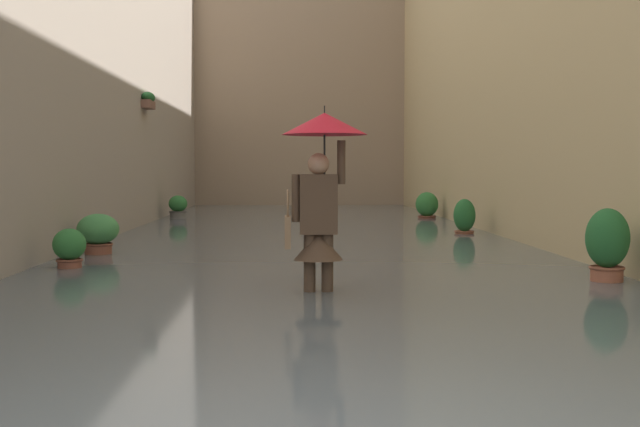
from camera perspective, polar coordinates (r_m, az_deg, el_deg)
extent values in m
plane|color=slate|center=(15.05, -0.96, -2.33)|extent=(60.00, 60.00, 0.00)
cube|color=#515B60|center=(15.04, -0.96, -1.92)|extent=(7.94, 29.97, 0.22)
cube|color=brown|center=(18.09, -12.30, 7.69)|extent=(0.20, 0.70, 0.18)
ellipsoid|color=#23602D|center=(18.10, -12.31, 8.20)|extent=(0.28, 0.76, 0.24)
cube|color=gray|center=(28.04, -1.50, 9.78)|extent=(10.74, 1.80, 9.30)
cube|color=black|center=(8.07, -0.75, -6.84)|extent=(0.11, 0.24, 0.10)
cylinder|color=#4C3828|center=(8.01, -0.75, -4.00)|extent=(0.12, 0.12, 0.71)
cube|color=black|center=(8.08, 0.54, -6.83)|extent=(0.11, 0.24, 0.10)
cylinder|color=#4C3828|center=(8.01, 0.54, -4.00)|extent=(0.12, 0.12, 0.71)
cube|color=#4C3828|center=(7.96, -0.11, 0.68)|extent=(0.38, 0.22, 0.60)
cone|color=#4C3828|center=(7.99, -0.11, -2.35)|extent=(0.50, 0.50, 0.28)
sphere|color=tan|center=(7.95, -0.11, 3.60)|extent=(0.22, 0.22, 0.22)
cylinder|color=#4C3828|center=(7.96, 1.55, 3.72)|extent=(0.08, 0.08, 0.44)
cylinder|color=#4C3828|center=(7.95, -1.77, 1.12)|extent=(0.08, 0.08, 0.48)
cylinder|color=black|center=(7.95, 0.33, 4.68)|extent=(0.02, 0.02, 0.51)
cone|color=red|center=(7.96, 0.33, 6.50)|extent=(0.86, 0.86, 0.22)
cylinder|color=black|center=(7.97, 0.33, 7.51)|extent=(0.01, 0.01, 0.08)
cube|color=#8C6B4C|center=(7.95, -2.34, -1.36)|extent=(0.06, 0.28, 0.32)
torus|color=#8C6B4C|center=(7.93, -2.34, 0.66)|extent=(0.02, 0.30, 0.30)
cylinder|color=#9E563D|center=(9.34, 19.99, -4.82)|extent=(0.35, 0.35, 0.37)
torus|color=brown|center=(9.32, 20.01, -3.70)|extent=(0.39, 0.39, 0.04)
ellipsoid|color=#23602D|center=(9.28, 20.05, -1.67)|extent=(0.48, 0.48, 0.66)
cylinder|color=brown|center=(12.01, -15.71, -3.01)|extent=(0.39, 0.39, 0.36)
torus|color=brown|center=(12.00, -15.73, -2.16)|extent=(0.42, 0.42, 0.04)
ellipsoid|color=#428947|center=(11.98, -15.74, -1.09)|extent=(0.61, 0.61, 0.45)
cylinder|color=brown|center=(20.08, 7.72, -0.58)|extent=(0.44, 0.44, 0.26)
torus|color=brown|center=(20.07, 7.72, -0.21)|extent=(0.47, 0.47, 0.04)
ellipsoid|color=#2D7033|center=(20.06, 7.73, 0.66)|extent=(0.57, 0.57, 0.61)
cylinder|color=#66605B|center=(20.08, -10.21, -0.43)|extent=(0.41, 0.41, 0.38)
torus|color=#56524E|center=(20.07, -10.22, 0.12)|extent=(0.45, 0.45, 0.04)
ellipsoid|color=#2D7033|center=(20.06, -10.22, 0.70)|extent=(0.47, 0.47, 0.41)
cylinder|color=#9E563D|center=(15.42, 10.38, -1.77)|extent=(0.35, 0.35, 0.26)
torus|color=brown|center=(15.40, 10.38, -1.29)|extent=(0.39, 0.39, 0.04)
ellipsoid|color=#23602D|center=(15.38, 10.39, -0.13)|extent=(0.42, 0.42, 0.63)
cylinder|color=brown|center=(10.45, -17.62, -4.09)|extent=(0.30, 0.30, 0.31)
torus|color=brown|center=(10.43, -17.64, -3.23)|extent=(0.33, 0.33, 0.04)
ellipsoid|color=#2D7033|center=(10.41, -17.66, -2.14)|extent=(0.41, 0.41, 0.40)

